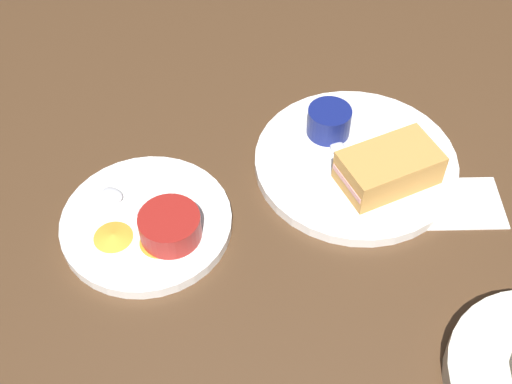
{
  "coord_description": "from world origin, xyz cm",
  "views": [
    {
      "loc": [
        12.17,
        56.12,
        70.67
      ],
      "look_at": [
        8.52,
        -1.29,
        3.0
      ],
      "focal_mm": 47.32,
      "sensor_mm": 36.0,
      "label": 1
    }
  ],
  "objects_px": {
    "plate_chips_companion": "(147,223)",
    "spoon_by_gravy_ramekin": "(119,200)",
    "sandwich_half_near": "(389,168)",
    "plate_sandwich_main": "(356,162)",
    "ramekin_light_gravy": "(170,226)",
    "ramekin_dark_sauce": "(329,121)",
    "spoon_by_dark_ramekin": "(342,155)"
  },
  "relations": [
    {
      "from": "spoon_by_dark_ramekin",
      "to": "ramekin_light_gravy",
      "type": "distance_m",
      "value": 0.27
    },
    {
      "from": "plate_chips_companion",
      "to": "ramekin_light_gravy",
      "type": "xyz_separation_m",
      "value": [
        -0.03,
        0.03,
        0.03
      ]
    },
    {
      "from": "sandwich_half_near",
      "to": "spoon_by_gravy_ramekin",
      "type": "distance_m",
      "value": 0.36
    },
    {
      "from": "sandwich_half_near",
      "to": "spoon_by_gravy_ramekin",
      "type": "bearing_deg",
      "value": 2.53
    },
    {
      "from": "spoon_by_dark_ramekin",
      "to": "plate_sandwich_main",
      "type": "bearing_deg",
      "value": 166.22
    },
    {
      "from": "plate_chips_companion",
      "to": "ramekin_light_gravy",
      "type": "height_order",
      "value": "ramekin_light_gravy"
    },
    {
      "from": "ramekin_light_gravy",
      "to": "spoon_by_dark_ramekin",
      "type": "bearing_deg",
      "value": -152.69
    },
    {
      "from": "plate_sandwich_main",
      "to": "sandwich_half_near",
      "type": "xyz_separation_m",
      "value": [
        -0.03,
        0.04,
        0.03
      ]
    },
    {
      "from": "sandwich_half_near",
      "to": "spoon_by_gravy_ramekin",
      "type": "height_order",
      "value": "sandwich_half_near"
    },
    {
      "from": "sandwich_half_near",
      "to": "spoon_by_gravy_ramekin",
      "type": "relative_size",
      "value": 1.78
    },
    {
      "from": "ramekin_dark_sauce",
      "to": "spoon_by_dark_ramekin",
      "type": "bearing_deg",
      "value": 104.35
    },
    {
      "from": "ramekin_light_gravy",
      "to": "sandwich_half_near",
      "type": "bearing_deg",
      "value": -165.43
    },
    {
      "from": "sandwich_half_near",
      "to": "ramekin_light_gravy",
      "type": "xyz_separation_m",
      "value": [
        0.29,
        0.08,
        -0.0
      ]
    },
    {
      "from": "plate_sandwich_main",
      "to": "plate_chips_companion",
      "type": "distance_m",
      "value": 0.3
    },
    {
      "from": "plate_sandwich_main",
      "to": "sandwich_half_near",
      "type": "distance_m",
      "value": 0.06
    },
    {
      "from": "ramekin_dark_sauce",
      "to": "spoon_by_gravy_ramekin",
      "type": "bearing_deg",
      "value": 21.02
    },
    {
      "from": "spoon_by_gravy_ramekin",
      "to": "plate_sandwich_main",
      "type": "bearing_deg",
      "value": -169.99
    },
    {
      "from": "sandwich_half_near",
      "to": "ramekin_dark_sauce",
      "type": "distance_m",
      "value": 0.12
    },
    {
      "from": "plate_sandwich_main",
      "to": "ramekin_light_gravy",
      "type": "distance_m",
      "value": 0.28
    },
    {
      "from": "plate_sandwich_main",
      "to": "spoon_by_dark_ramekin",
      "type": "relative_size",
      "value": 2.88
    },
    {
      "from": "sandwich_half_near",
      "to": "plate_chips_companion",
      "type": "relative_size",
      "value": 0.67
    },
    {
      "from": "ramekin_dark_sauce",
      "to": "ramekin_light_gravy",
      "type": "relative_size",
      "value": 0.8
    },
    {
      "from": "spoon_by_dark_ramekin",
      "to": "plate_chips_companion",
      "type": "height_order",
      "value": "spoon_by_dark_ramekin"
    },
    {
      "from": "sandwich_half_near",
      "to": "spoon_by_dark_ramekin",
      "type": "distance_m",
      "value": 0.07
    },
    {
      "from": "spoon_by_dark_ramekin",
      "to": "spoon_by_gravy_ramekin",
      "type": "relative_size",
      "value": 1.19
    },
    {
      "from": "ramekin_light_gravy",
      "to": "spoon_by_gravy_ramekin",
      "type": "distance_m",
      "value": 0.09
    },
    {
      "from": "plate_sandwich_main",
      "to": "ramekin_dark_sauce",
      "type": "distance_m",
      "value": 0.07
    },
    {
      "from": "plate_chips_companion",
      "to": "ramekin_light_gravy",
      "type": "distance_m",
      "value": 0.05
    },
    {
      "from": "ramekin_light_gravy",
      "to": "spoon_by_gravy_ramekin",
      "type": "relative_size",
      "value": 0.94
    },
    {
      "from": "plate_chips_companion",
      "to": "spoon_by_gravy_ramekin",
      "type": "distance_m",
      "value": 0.05
    },
    {
      "from": "plate_sandwich_main",
      "to": "spoon_by_dark_ramekin",
      "type": "xyz_separation_m",
      "value": [
        0.02,
        -0.0,
        0.01
      ]
    },
    {
      "from": "sandwich_half_near",
      "to": "ramekin_dark_sauce",
      "type": "height_order",
      "value": "sandwich_half_near"
    }
  ]
}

